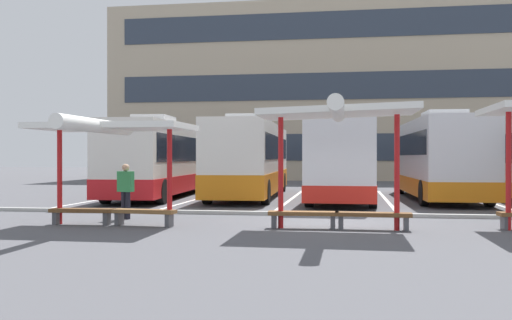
% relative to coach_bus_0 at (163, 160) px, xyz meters
% --- Properties ---
extents(ground_plane, '(160.00, 160.00, 0.00)m').
position_rel_coach_bus_0_xyz_m(ground_plane, '(8.26, -9.73, -1.73)').
color(ground_plane, '#515156').
extents(terminal_building, '(38.81, 11.62, 17.17)m').
position_rel_coach_bus_0_xyz_m(terminal_building, '(8.30, 24.93, 5.49)').
color(terminal_building, tan).
rests_on(terminal_building, ground).
extents(coach_bus_0, '(3.23, 12.30, 3.72)m').
position_rel_coach_bus_0_xyz_m(coach_bus_0, '(0.00, 0.00, 0.00)').
color(coach_bus_0, silver).
rests_on(coach_bus_0, ground).
extents(coach_bus_1, '(3.00, 11.96, 3.73)m').
position_rel_coach_bus_0_xyz_m(coach_bus_1, '(4.17, 0.34, -0.01)').
color(coach_bus_1, silver).
rests_on(coach_bus_1, ground).
extents(coach_bus_2, '(2.84, 10.81, 3.82)m').
position_rel_coach_bus_0_xyz_m(coach_bus_2, '(8.51, -1.06, 0.08)').
color(coach_bus_2, silver).
rests_on(coach_bus_2, ground).
extents(coach_bus_3, '(2.96, 10.84, 3.80)m').
position_rel_coach_bus_0_xyz_m(coach_bus_3, '(12.62, 0.17, 0.05)').
color(coach_bus_3, silver).
rests_on(coach_bus_3, ground).
extents(lane_stripe_0, '(0.16, 14.00, 0.01)m').
position_rel_coach_bus_0_xyz_m(lane_stripe_0, '(-2.09, -0.96, -1.73)').
color(lane_stripe_0, white).
rests_on(lane_stripe_0, ground).
extents(lane_stripe_1, '(0.16, 14.00, 0.01)m').
position_rel_coach_bus_0_xyz_m(lane_stripe_1, '(2.05, -0.96, -1.73)').
color(lane_stripe_1, white).
rests_on(lane_stripe_1, ground).
extents(lane_stripe_2, '(0.16, 14.00, 0.01)m').
position_rel_coach_bus_0_xyz_m(lane_stripe_2, '(6.19, -0.96, -1.73)').
color(lane_stripe_2, white).
rests_on(lane_stripe_2, ground).
extents(lane_stripe_3, '(0.16, 14.00, 0.01)m').
position_rel_coach_bus_0_xyz_m(lane_stripe_3, '(10.33, -0.96, -1.73)').
color(lane_stripe_3, white).
rests_on(lane_stripe_3, ground).
extents(lane_stripe_4, '(0.16, 14.00, 0.01)m').
position_rel_coach_bus_0_xyz_m(lane_stripe_4, '(14.47, -0.96, -1.73)').
color(lane_stripe_4, white).
rests_on(lane_stripe_4, ground).
extents(waiting_shelter_0, '(4.19, 4.44, 2.86)m').
position_rel_coach_bus_0_xyz_m(waiting_shelter_0, '(2.30, -11.52, 0.91)').
color(waiting_shelter_0, red).
rests_on(waiting_shelter_0, ground).
extents(bench_0, '(1.76, 0.53, 0.45)m').
position_rel_coach_bus_0_xyz_m(bench_0, '(1.40, -11.35, -1.39)').
color(bench_0, brown).
rests_on(bench_0, ground).
extents(bench_1, '(1.81, 0.60, 0.45)m').
position_rel_coach_bus_0_xyz_m(bench_1, '(3.20, -11.35, -1.39)').
color(bench_1, brown).
rests_on(bench_1, ground).
extents(waiting_shelter_1, '(3.99, 4.40, 3.20)m').
position_rel_coach_bus_0_xyz_m(waiting_shelter_1, '(8.42, -11.46, 1.23)').
color(waiting_shelter_1, red).
rests_on(waiting_shelter_1, ground).
extents(bench_2, '(1.85, 0.50, 0.45)m').
position_rel_coach_bus_0_xyz_m(bench_2, '(7.52, -11.21, -1.39)').
color(bench_2, brown).
rests_on(bench_2, ground).
extents(bench_3, '(1.95, 0.47, 0.45)m').
position_rel_coach_bus_0_xyz_m(bench_3, '(9.32, -11.20, -1.39)').
color(bench_3, brown).
rests_on(bench_3, ground).
extents(platform_kerb, '(44.00, 0.24, 0.12)m').
position_rel_coach_bus_0_xyz_m(platform_kerb, '(8.26, -7.92, -1.67)').
color(platform_kerb, '#ADADA8').
rests_on(platform_kerb, ground).
extents(waiting_passenger_0, '(0.52, 0.33, 1.67)m').
position_rel_coach_bus_0_xyz_m(waiting_passenger_0, '(2.04, -9.75, -0.77)').
color(waiting_passenger_0, black).
rests_on(waiting_passenger_0, ground).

